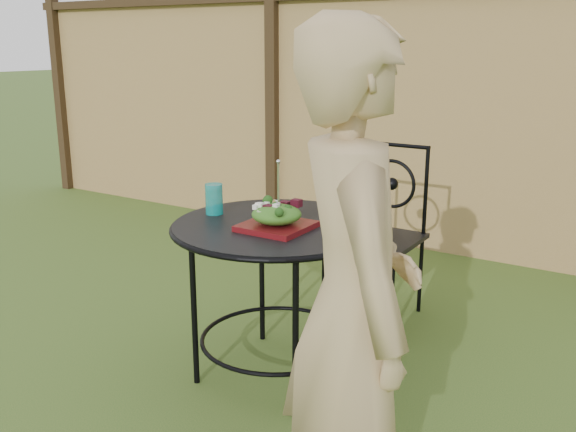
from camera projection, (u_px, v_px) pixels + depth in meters
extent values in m
plane|color=#2A4E19|center=(251.00, 370.00, 3.01)|extent=(60.00, 60.00, 0.00)
cube|color=tan|center=(428.00, 128.00, 4.57)|extent=(8.00, 0.05, 1.80)
cube|color=black|center=(60.00, 97.00, 6.53)|extent=(0.09, 0.09, 1.90)
cube|color=black|center=(273.00, 111.00, 5.19)|extent=(0.09, 0.09, 1.90)
cylinder|color=black|center=(276.00, 225.00, 2.79)|extent=(0.90, 0.90, 0.02)
torus|color=black|center=(276.00, 227.00, 2.79)|extent=(0.92, 0.92, 0.02)
torus|color=black|center=(277.00, 338.00, 2.93)|extent=(0.70, 0.70, 0.02)
cylinder|color=black|center=(355.00, 296.00, 2.96)|extent=(0.03, 0.03, 0.71)
cylinder|color=black|center=(262.00, 275.00, 3.23)|extent=(0.03, 0.03, 0.71)
cylinder|color=black|center=(194.00, 310.00, 2.81)|extent=(0.03, 0.03, 0.71)
cylinder|color=black|center=(296.00, 338.00, 2.54)|extent=(0.03, 0.03, 0.71)
cube|color=black|center=(374.00, 239.00, 3.49)|extent=(0.46, 0.46, 0.03)
cylinder|color=black|center=(394.00, 145.00, 3.53)|extent=(0.42, 0.02, 0.02)
torus|color=black|center=(392.00, 184.00, 3.59)|extent=(0.28, 0.02, 0.28)
cylinder|color=black|center=(324.00, 283.00, 3.49)|extent=(0.02, 0.02, 0.44)
cylinder|color=black|center=(392.00, 298.00, 3.28)|extent=(0.02, 0.02, 0.44)
cylinder|color=black|center=(357.00, 263.00, 3.82)|extent=(0.02, 0.02, 0.44)
cylinder|color=black|center=(420.00, 275.00, 3.61)|extent=(0.02, 0.02, 0.44)
cylinder|color=black|center=(360.00, 183.00, 3.70)|extent=(0.02, 0.02, 0.50)
cylinder|color=black|center=(426.00, 192.00, 3.49)|extent=(0.02, 0.02, 0.50)
imported|color=tan|center=(353.00, 308.00, 1.76)|extent=(0.65, 0.68, 1.56)
cube|color=#500B13|center=(277.00, 226.00, 2.70)|extent=(0.27, 0.27, 0.02)
ellipsoid|color=#235614|center=(277.00, 214.00, 2.69)|extent=(0.21, 0.21, 0.08)
cylinder|color=silver|center=(278.00, 184.00, 2.65)|extent=(0.01, 0.01, 0.18)
cylinder|color=#0C9290|center=(214.00, 199.00, 2.93)|extent=(0.08, 0.08, 0.14)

